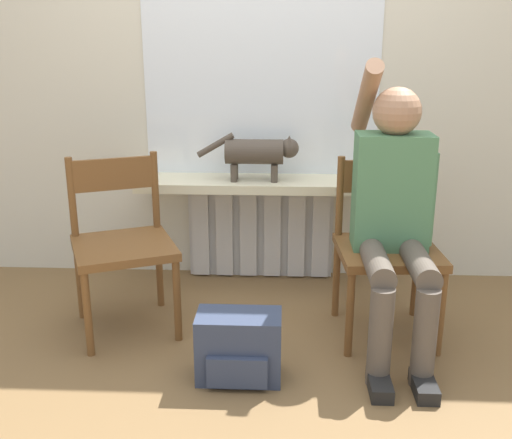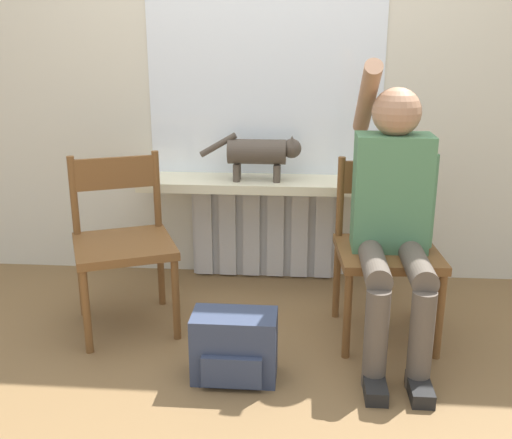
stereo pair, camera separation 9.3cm
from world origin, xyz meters
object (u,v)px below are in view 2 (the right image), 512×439
(chair_right, at_px, (386,247))
(backpack, at_px, (234,347))
(chair_left, at_px, (123,240))
(cat, at_px, (261,152))
(person, at_px, (393,208))

(chair_right, relative_size, backpack, 2.37)
(chair_left, distance_m, cat, 0.90)
(chair_left, relative_size, chair_right, 1.00)
(chair_left, relative_size, cat, 1.50)
(chair_right, xyz_separation_m, person, (0.00, -0.12, 0.22))
(chair_right, xyz_separation_m, cat, (-0.63, 0.54, 0.34))
(cat, distance_m, backpack, 1.19)
(cat, relative_size, backpack, 1.58)
(person, relative_size, cat, 2.33)
(person, bearing_deg, chair_left, 174.96)
(chair_right, distance_m, cat, 0.90)
(chair_left, xyz_separation_m, person, (1.27, -0.11, 0.22))
(chair_left, height_order, chair_right, same)
(chair_right, bearing_deg, chair_left, 176.38)
(chair_right, height_order, backpack, chair_right)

